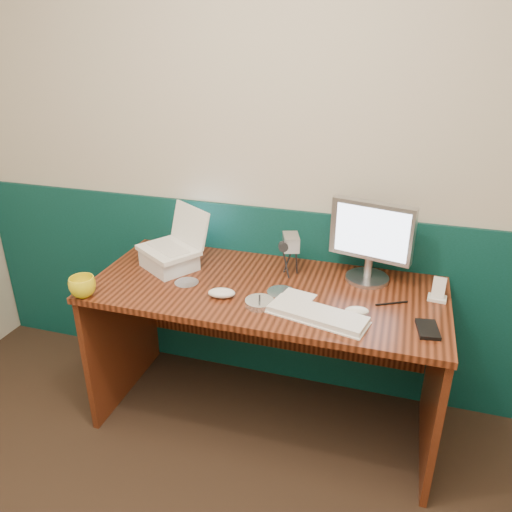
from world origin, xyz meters
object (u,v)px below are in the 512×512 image
(monitor, at_px, (371,243))
(mug, at_px, (82,287))
(laptop, at_px, (167,230))
(keyboard, at_px, (317,315))
(camcorder, at_px, (291,254))
(desk, at_px, (265,355))

(monitor, bearing_deg, mug, -142.90)
(laptop, height_order, keyboard, laptop)
(laptop, distance_m, camcorder, 0.60)
(keyboard, bearing_deg, laptop, 175.40)
(camcorder, bearing_deg, mug, -169.33)
(monitor, height_order, mug, monitor)
(laptop, height_order, mug, laptop)
(monitor, xyz_separation_m, mug, (-1.17, -0.52, -0.14))
(monitor, relative_size, camcorder, 1.73)
(camcorder, bearing_deg, desk, -135.02)
(laptop, height_order, monitor, monitor)
(desk, distance_m, camcorder, 0.51)
(keyboard, height_order, mug, mug)
(laptop, bearing_deg, monitor, 41.95)
(desk, height_order, mug, mug)
(laptop, relative_size, mug, 2.40)
(monitor, relative_size, keyboard, 0.93)
(laptop, xyz_separation_m, mug, (-0.23, -0.37, -0.15))
(monitor, distance_m, camcorder, 0.37)
(desk, height_order, laptop, laptop)
(monitor, bearing_deg, camcorder, -158.72)
(desk, bearing_deg, laptop, 173.44)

